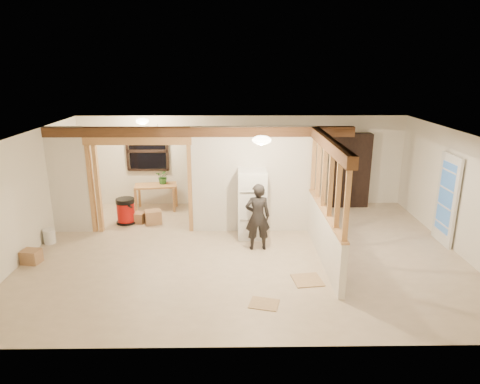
{
  "coord_description": "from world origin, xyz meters",
  "views": [
    {
      "loc": [
        -0.22,
        -8.41,
        3.84
      ],
      "look_at": [
        -0.09,
        0.4,
        1.2
      ],
      "focal_mm": 32.0,
      "sensor_mm": 36.0,
      "label": 1
    }
  ],
  "objects_px": {
    "woman": "(258,217)",
    "shop_vac": "(126,211)",
    "work_table": "(156,197)",
    "refrigerator": "(252,204)",
    "bookshelf": "(350,170)"
  },
  "relations": [
    {
      "from": "work_table",
      "to": "bookshelf",
      "type": "relative_size",
      "value": 0.54
    },
    {
      "from": "bookshelf",
      "to": "shop_vac",
      "type": "bearing_deg",
      "value": -167.69
    },
    {
      "from": "refrigerator",
      "to": "woman",
      "type": "relative_size",
      "value": 1.07
    },
    {
      "from": "work_table",
      "to": "shop_vac",
      "type": "xyz_separation_m",
      "value": [
        -0.58,
        -1.05,
        -0.03
      ]
    },
    {
      "from": "woman",
      "to": "shop_vac",
      "type": "xyz_separation_m",
      "value": [
        -3.21,
        1.61,
        -0.41
      ]
    },
    {
      "from": "refrigerator",
      "to": "woman",
      "type": "height_order",
      "value": "refrigerator"
    },
    {
      "from": "work_table",
      "to": "shop_vac",
      "type": "distance_m",
      "value": 1.2
    },
    {
      "from": "refrigerator",
      "to": "bookshelf",
      "type": "height_order",
      "value": "bookshelf"
    },
    {
      "from": "shop_vac",
      "to": "bookshelf",
      "type": "xyz_separation_m",
      "value": [
        5.93,
        1.29,
        0.7
      ]
    },
    {
      "from": "woman",
      "to": "work_table",
      "type": "distance_m",
      "value": 3.76
    },
    {
      "from": "shop_vac",
      "to": "refrigerator",
      "type": "bearing_deg",
      "value": -15.89
    },
    {
      "from": "refrigerator",
      "to": "work_table",
      "type": "height_order",
      "value": "refrigerator"
    },
    {
      "from": "woman",
      "to": "shop_vac",
      "type": "bearing_deg",
      "value": -30.71
    },
    {
      "from": "refrigerator",
      "to": "bookshelf",
      "type": "relative_size",
      "value": 0.76
    },
    {
      "from": "woman",
      "to": "bookshelf",
      "type": "bearing_deg",
      "value": -137.25
    }
  ]
}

